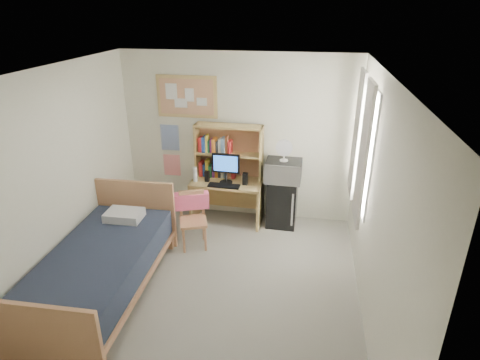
% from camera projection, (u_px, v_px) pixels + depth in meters
% --- Properties ---
extents(floor, '(3.60, 4.20, 0.02)m').
position_uv_depth(floor, '(208.00, 294.00, 4.86)').
color(floor, gray).
rests_on(floor, ground).
extents(ceiling, '(3.60, 4.20, 0.02)m').
position_uv_depth(ceiling, '(199.00, 74.00, 3.81)').
color(ceiling, white).
rests_on(ceiling, wall_back).
extents(wall_back, '(3.60, 0.04, 2.60)m').
position_uv_depth(wall_back, '(238.00, 138.00, 6.22)').
color(wall_back, white).
rests_on(wall_back, floor).
extents(wall_front, '(3.60, 0.04, 2.60)m').
position_uv_depth(wall_front, '(117.00, 346.00, 2.44)').
color(wall_front, white).
rests_on(wall_front, floor).
extents(wall_left, '(0.04, 4.20, 2.60)m').
position_uv_depth(wall_left, '(52.00, 185.00, 4.61)').
color(wall_left, white).
rests_on(wall_left, floor).
extents(wall_right, '(0.04, 4.20, 2.60)m').
position_uv_depth(wall_right, '(376.00, 210.00, 4.05)').
color(wall_right, white).
rests_on(wall_right, floor).
extents(window_unit, '(0.10, 1.40, 1.70)m').
position_uv_depth(window_unit, '(362.00, 144.00, 5.02)').
color(window_unit, white).
rests_on(window_unit, wall_right).
extents(curtain_left, '(0.04, 0.55, 1.70)m').
position_uv_depth(curtain_left, '(363.00, 155.00, 4.66)').
color(curtain_left, beige).
rests_on(curtain_left, wall_right).
extents(curtain_right, '(0.04, 0.55, 1.70)m').
position_uv_depth(curtain_right, '(357.00, 135.00, 5.38)').
color(curtain_right, beige).
rests_on(curtain_right, wall_right).
extents(bulletin_board, '(0.94, 0.03, 0.64)m').
position_uv_depth(bulletin_board, '(187.00, 97.00, 6.08)').
color(bulletin_board, tan).
rests_on(bulletin_board, wall_back).
extents(poster_wave, '(0.30, 0.01, 0.42)m').
position_uv_depth(poster_wave, '(170.00, 138.00, 6.41)').
color(poster_wave, '#274B9D').
rests_on(poster_wave, wall_back).
extents(poster_japan, '(0.28, 0.01, 0.36)m').
position_uv_depth(poster_japan, '(172.00, 165.00, 6.60)').
color(poster_japan, red).
rests_on(poster_japan, wall_back).
extents(desk, '(1.12, 0.59, 0.69)m').
position_uv_depth(desk, '(227.00, 201.00, 6.36)').
color(desk, tan).
rests_on(desk, floor).
extents(desk_chair, '(0.52, 0.52, 0.81)m').
position_uv_depth(desk_chair, '(193.00, 221.00, 5.64)').
color(desk_chair, tan).
rests_on(desk_chair, floor).
extents(mini_fridge, '(0.47, 0.47, 0.77)m').
position_uv_depth(mini_fridge, '(282.00, 202.00, 6.24)').
color(mini_fridge, black).
rests_on(mini_fridge, floor).
extents(bed, '(1.14, 2.21, 0.60)m').
position_uv_depth(bed, '(102.00, 272.00, 4.74)').
color(bed, '#1B2130').
rests_on(bed, floor).
extents(hutch, '(1.06, 0.30, 0.86)m').
position_uv_depth(hutch, '(229.00, 152.00, 6.18)').
color(hutch, tan).
rests_on(hutch, desk).
extents(monitor, '(0.42, 0.05, 0.45)m').
position_uv_depth(monitor, '(226.00, 169.00, 6.07)').
color(monitor, black).
rests_on(monitor, desk).
extents(keyboard, '(0.48, 0.17, 0.02)m').
position_uv_depth(keyboard, '(224.00, 186.00, 6.03)').
color(keyboard, black).
rests_on(keyboard, desk).
extents(speaker_left, '(0.07, 0.07, 0.16)m').
position_uv_depth(speaker_left, '(207.00, 176.00, 6.19)').
color(speaker_left, black).
rests_on(speaker_left, desk).
extents(speaker_right, '(0.08, 0.08, 0.19)m').
position_uv_depth(speaker_right, '(245.00, 179.00, 6.07)').
color(speaker_right, black).
rests_on(speaker_right, desk).
extents(water_bottle, '(0.07, 0.07, 0.23)m').
position_uv_depth(water_bottle, '(195.00, 174.00, 6.17)').
color(water_bottle, silver).
rests_on(water_bottle, desk).
extents(hoodie, '(0.51, 0.30, 0.23)m').
position_uv_depth(hoodie, '(192.00, 201.00, 5.73)').
color(hoodie, '#FF6186').
rests_on(hoodie, desk_chair).
extents(microwave, '(0.55, 0.43, 0.31)m').
position_uv_depth(microwave, '(283.00, 170.00, 6.01)').
color(microwave, silver).
rests_on(microwave, mini_fridge).
extents(desk_fan, '(0.25, 0.25, 0.31)m').
position_uv_depth(desk_fan, '(284.00, 151.00, 5.88)').
color(desk_fan, silver).
rests_on(desk_fan, microwave).
extents(pillow, '(0.47, 0.34, 0.11)m').
position_uv_depth(pillow, '(124.00, 215.00, 5.28)').
color(pillow, silver).
rests_on(pillow, bed).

